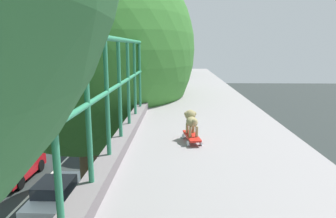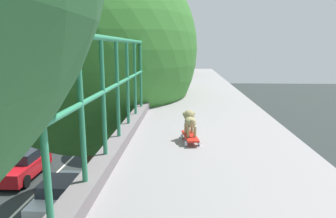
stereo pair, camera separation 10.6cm
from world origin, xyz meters
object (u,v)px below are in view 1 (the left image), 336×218
object	(u,v)px
car_red_taxi_sixth	(15,166)
small_dog	(191,120)
city_bus	(75,107)
toy_skateboard	(192,137)
car_white_fifth	(57,195)

from	to	relation	value
car_red_taxi_sixth	small_dog	distance (m)	15.71
car_red_taxi_sixth	small_dog	world-z (taller)	small_dog
city_bus	toy_skateboard	size ratio (longest dim) A/B	20.97
car_red_taxi_sixth	car_white_fifth	bearing A→B (deg)	-40.13
small_dog	car_white_fifth	bearing A→B (deg)	123.23
car_white_fifth	small_dog	xyz separation A→B (m)	(5.60, -8.54, 5.60)
car_white_fifth	small_dog	size ratio (longest dim) A/B	10.75
toy_skateboard	small_dog	distance (m)	0.22
toy_skateboard	city_bus	bearing A→B (deg)	112.84
car_white_fifth	small_dog	distance (m)	11.65
toy_skateboard	small_dog	size ratio (longest dim) A/B	1.37
car_white_fifth	city_bus	bearing A→B (deg)	105.55
toy_skateboard	small_dog	bearing A→B (deg)	97.23
city_bus	small_dog	bearing A→B (deg)	-67.13
car_white_fifth	car_red_taxi_sixth	size ratio (longest dim) A/B	1.05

